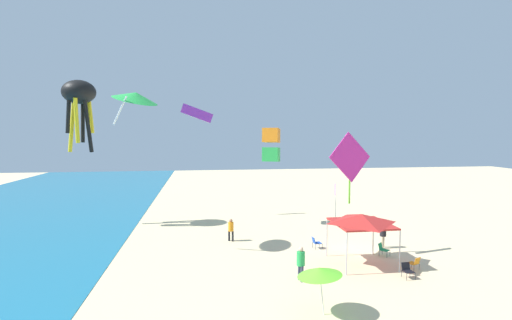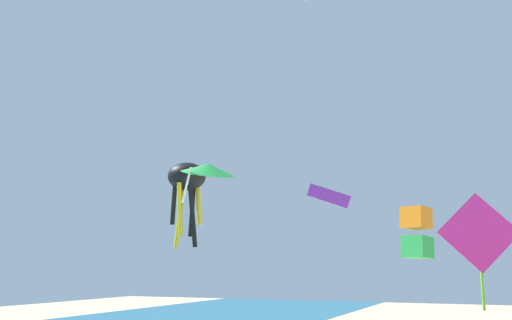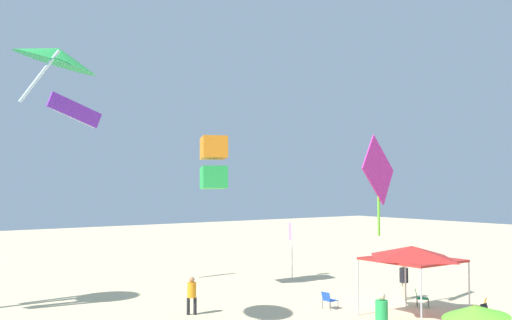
{
  "view_description": "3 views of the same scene",
  "coord_description": "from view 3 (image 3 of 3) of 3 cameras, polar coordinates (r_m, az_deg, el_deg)",
  "views": [
    {
      "loc": [
        -24.16,
        10.45,
        8.11
      ],
      "look_at": [
        0.06,
        6.94,
        6.39
      ],
      "focal_mm": 26.86,
      "sensor_mm": 36.0,
      "label": 1
    },
    {
      "loc": [
        -25.34,
        -0.11,
        5.2
      ],
      "look_at": [
        0.06,
        10.71,
        10.32
      ],
      "focal_mm": 40.09,
      "sensor_mm": 36.0,
      "label": 2
    },
    {
      "loc": [
        -18.24,
        20.7,
        5.75
      ],
      "look_at": [
        0.06,
        7.62,
        6.81
      ],
      "focal_mm": 39.4,
      "sensor_mm": 36.0,
      "label": 3
    }
  ],
  "objects": [
    {
      "name": "ground",
      "position": [
        28.19,
        13.2,
        -14.5
      ],
      "size": [
        120.0,
        120.0,
        0.1
      ],
      "primitive_type": "cube",
      "color": "beige"
    },
    {
      "name": "canopy_tent",
      "position": [
        25.97,
        15.57,
        -9.14
      ],
      "size": [
        3.52,
        3.32,
        3.13
      ],
      "rotation": [
        0.0,
        0.0,
        0.0
      ],
      "color": "#B7B7BC",
      "rests_on": "ground"
    },
    {
      "name": "beach_umbrella",
      "position": [
        18.85,
        21.37,
        -14.12
      ],
      "size": [
        2.02,
        2.03,
        2.27
      ],
      "color": "silver",
      "rests_on": "ground"
    },
    {
      "name": "folding_chair_left_of_tent",
      "position": [
        27.54,
        21.86,
        -13.55
      ],
      "size": [
        0.79,
        0.73,
        0.82
      ],
      "rotation": [
        0.0,
        0.0,
        2.02
      ],
      "color": "black",
      "rests_on": "ground"
    },
    {
      "name": "folding_chair_near_cooler",
      "position": [
        27.3,
        7.37,
        -13.82
      ],
      "size": [
        0.59,
        0.67,
        0.82
      ],
      "rotation": [
        0.0,
        0.0,
        0.09
      ],
      "color": "black",
      "rests_on": "ground"
    },
    {
      "name": "folding_chair_facing_ocean",
      "position": [
        28.7,
        16.32,
        -13.18
      ],
      "size": [
        0.81,
        0.8,
        0.82
      ],
      "rotation": [
        0.0,
        0.0,
        5.44
      ],
      "color": "black",
      "rests_on": "ground"
    },
    {
      "name": "folding_chair_right_of_tent",
      "position": [
        26.14,
        22.53,
        -14.14
      ],
      "size": [
        0.64,
        0.56,
        0.82
      ],
      "rotation": [
        0.0,
        0.0,
        4.75
      ],
      "color": "black",
      "rests_on": "ground"
    },
    {
      "name": "banner_flag",
      "position": [
        35.89,
        3.62,
        -8.47
      ],
      "size": [
        0.36,
        0.06,
        3.55
      ],
      "color": "silver",
      "rests_on": "ground"
    },
    {
      "name": "person_near_umbrella",
      "position": [
        26.04,
        -6.54,
        -13.21
      ],
      "size": [
        0.4,
        0.41,
        1.69
      ],
      "rotation": [
        0.0,
        0.0,
        4.19
      ],
      "color": "black",
      "rests_on": "ground"
    },
    {
      "name": "person_watching_sky",
      "position": [
        30.24,
        14.78,
        -11.48
      ],
      "size": [
        0.44,
        0.44,
        1.85
      ],
      "rotation": [
        0.0,
        0.0,
        5.63
      ],
      "color": "#C6B28C",
      "rests_on": "ground"
    },
    {
      "name": "person_far_stroller",
      "position": [
        21.52,
        12.64,
        -15.05
      ],
      "size": [
        0.51,
        0.45,
        1.91
      ],
      "rotation": [
        0.0,
        0.0,
        3.32
      ],
      "color": "#33384C",
      "rests_on": "ground"
    },
    {
      "name": "kite_parafoil_purple",
      "position": [
        33.24,
        -17.93,
        4.78
      ],
      "size": [
        0.36,
        3.14,
        1.87
      ],
      "rotation": [
        0.0,
        0.0,
        4.76
      ],
      "color": "purple"
    },
    {
      "name": "kite_delta_green",
      "position": [
        22.3,
        -19.56,
        9.96
      ],
      "size": [
        4.33,
        4.33,
        2.62
      ],
      "rotation": [
        0.0,
        0.0,
        5.53
      ],
      "color": "green"
    },
    {
      "name": "kite_box_orange",
      "position": [
        31.59,
        -4.32,
        -0.27
      ],
      "size": [
        1.85,
        1.81,
        2.99
      ],
      "rotation": [
        0.0,
        0.0,
        1.2
      ],
      "color": "orange"
    },
    {
      "name": "kite_diamond_magenta",
      "position": [
        26.97,
        12.31,
        -1.31
      ],
      "size": [
        1.04,
        3.21,
        4.76
      ],
      "rotation": [
        0.0,
        0.0,
        4.87
      ],
      "color": "#E02D9E"
    }
  ]
}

